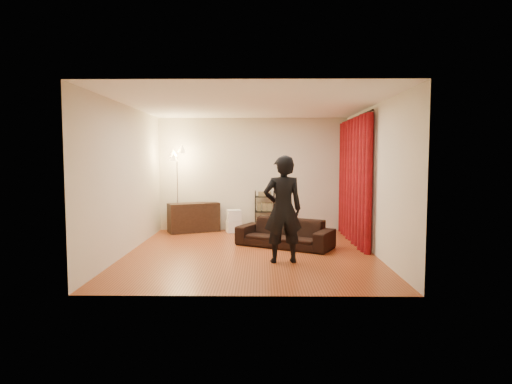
{
  "coord_description": "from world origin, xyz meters",
  "views": [
    {
      "loc": [
        0.2,
        -7.78,
        1.74
      ],
      "look_at": [
        0.1,
        0.3,
        1.1
      ],
      "focal_mm": 30.0,
      "sensor_mm": 36.0,
      "label": 1
    }
  ],
  "objects_px": {
    "storage_boxes": "(234,221)",
    "wire_shelf": "(265,211)",
    "person": "(283,209)",
    "floor_lamp": "(177,191)",
    "sofa": "(285,233)",
    "media_cabinet": "(194,217)"
  },
  "relations": [
    {
      "from": "sofa",
      "to": "media_cabinet",
      "type": "xyz_separation_m",
      "value": [
        -2.06,
        1.69,
        0.07
      ]
    },
    {
      "from": "media_cabinet",
      "to": "floor_lamp",
      "type": "distance_m",
      "value": 0.75
    },
    {
      "from": "sofa",
      "to": "storage_boxes",
      "type": "bearing_deg",
      "value": 152.04
    },
    {
      "from": "storage_boxes",
      "to": "wire_shelf",
      "type": "distance_m",
      "value": 0.77
    },
    {
      "from": "person",
      "to": "storage_boxes",
      "type": "distance_m",
      "value": 3.11
    },
    {
      "from": "person",
      "to": "floor_lamp",
      "type": "relative_size",
      "value": 0.91
    },
    {
      "from": "storage_boxes",
      "to": "floor_lamp",
      "type": "bearing_deg",
      "value": -174.98
    },
    {
      "from": "person",
      "to": "media_cabinet",
      "type": "xyz_separation_m",
      "value": [
        -1.95,
        2.95,
        -0.55
      ]
    },
    {
      "from": "media_cabinet",
      "to": "floor_lamp",
      "type": "xyz_separation_m",
      "value": [
        -0.35,
        -0.18,
        0.64
      ]
    },
    {
      "from": "media_cabinet",
      "to": "storage_boxes",
      "type": "relative_size",
      "value": 2.2
    },
    {
      "from": "sofa",
      "to": "floor_lamp",
      "type": "bearing_deg",
      "value": 175.65
    },
    {
      "from": "wire_shelf",
      "to": "person",
      "type": "bearing_deg",
      "value": -104.26
    },
    {
      "from": "sofa",
      "to": "person",
      "type": "height_order",
      "value": "person"
    },
    {
      "from": "media_cabinet",
      "to": "floor_lamp",
      "type": "bearing_deg",
      "value": -176.43
    },
    {
      "from": "media_cabinet",
      "to": "wire_shelf",
      "type": "bearing_deg",
      "value": -22.73
    },
    {
      "from": "person",
      "to": "wire_shelf",
      "type": "height_order",
      "value": "person"
    },
    {
      "from": "storage_boxes",
      "to": "wire_shelf",
      "type": "height_order",
      "value": "wire_shelf"
    },
    {
      "from": "sofa",
      "to": "storage_boxes",
      "type": "xyz_separation_m",
      "value": [
        -1.11,
        1.62,
        -0.0
      ]
    },
    {
      "from": "floor_lamp",
      "to": "media_cabinet",
      "type": "bearing_deg",
      "value": 28.01
    },
    {
      "from": "sofa",
      "to": "wire_shelf",
      "type": "bearing_deg",
      "value": 130.01
    },
    {
      "from": "floor_lamp",
      "to": "wire_shelf",
      "type": "bearing_deg",
      "value": 6.59
    },
    {
      "from": "sofa",
      "to": "wire_shelf",
      "type": "relative_size",
      "value": 1.93
    }
  ]
}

